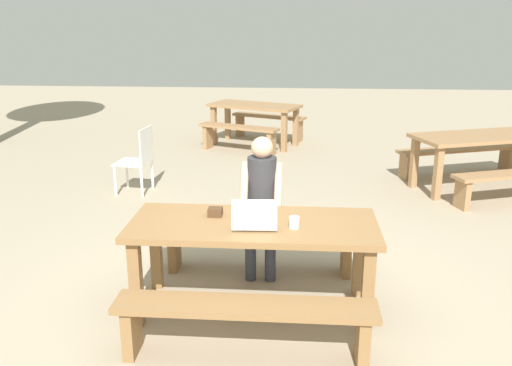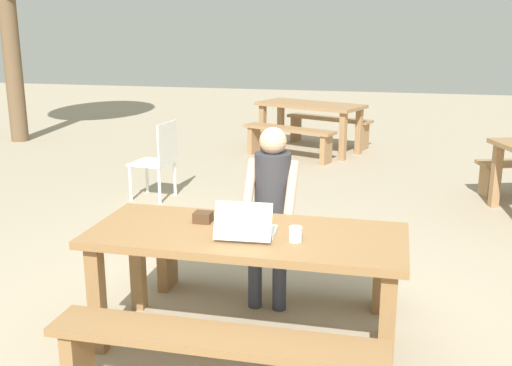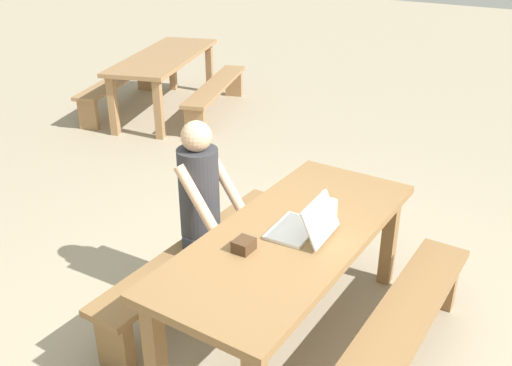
{
  "view_description": "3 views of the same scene",
  "coord_description": "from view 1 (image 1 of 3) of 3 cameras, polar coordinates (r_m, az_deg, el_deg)",
  "views": [
    {
      "loc": [
        0.33,
        -4.03,
        2.31
      ],
      "look_at": [
        0.0,
        0.25,
        1.01
      ],
      "focal_mm": 38.38,
      "sensor_mm": 36.0,
      "label": 1
    },
    {
      "loc": [
        0.86,
        -3.47,
        2.02
      ],
      "look_at": [
        0.0,
        0.25,
        1.01
      ],
      "focal_mm": 42.83,
      "sensor_mm": 36.0,
      "label": 2
    },
    {
      "loc": [
        -2.5,
        -1.36,
        2.45
      ],
      "look_at": [
        0.0,
        0.25,
        1.01
      ],
      "focal_mm": 39.42,
      "sensor_mm": 36.0,
      "label": 3
    }
  ],
  "objects": [
    {
      "name": "ground_plane",
      "position": [
        4.66,
        -0.28,
        -12.91
      ],
      "size": [
        30.0,
        30.0,
        0.0
      ],
      "primitive_type": "plane",
      "color": "tan"
    },
    {
      "name": "picnic_table_front",
      "position": [
        4.37,
        -0.3,
        -5.46
      ],
      "size": [
        1.96,
        0.82,
        0.76
      ],
      "color": "olive",
      "rests_on": "ground"
    },
    {
      "name": "bench_near",
      "position": [
        3.89,
        -1.14,
        -13.8
      ],
      "size": [
        1.82,
        0.3,
        0.43
      ],
      "color": "olive",
      "rests_on": "ground"
    },
    {
      "name": "bench_far",
      "position": [
        5.14,
        0.34,
        -5.86
      ],
      "size": [
        1.82,
        0.3,
        0.43
      ],
      "color": "olive",
      "rests_on": "ground"
    },
    {
      "name": "laptop",
      "position": [
        4.24,
        -0.16,
        -3.76
      ],
      "size": [
        0.36,
        0.36,
        0.23
      ],
      "rotation": [
        0.0,
        0.0,
        3.2
      ],
      "color": "white",
      "rests_on": "picnic_table_front"
    },
    {
      "name": "small_pouch",
      "position": [
        4.47,
        -4.27,
        -3.03
      ],
      "size": [
        0.11,
        0.1,
        0.07
      ],
      "color": "#4C331E",
      "rests_on": "picnic_table_front"
    },
    {
      "name": "coffee_mug",
      "position": [
        4.21,
        4.0,
        -4.12
      ],
      "size": [
        0.08,
        0.08,
        0.09
      ],
      "color": "white",
      "rests_on": "picnic_table_front"
    },
    {
      "name": "person_seated",
      "position": [
        4.96,
        0.59,
        -1.62
      ],
      "size": [
        0.37,
        0.39,
        1.3
      ],
      "color": "#333847",
      "rests_on": "ground"
    },
    {
      "name": "plastic_chair",
      "position": [
        7.59,
        -12.12,
        2.49
      ],
      "size": [
        0.49,
        0.49,
        0.91
      ],
      "rotation": [
        0.0,
        0.0,
        4.59
      ],
      "color": "white",
      "rests_on": "ground"
    },
    {
      "name": "picnic_table_mid",
      "position": [
        10.3,
        -0.16,
        7.48
      ],
      "size": [
        1.81,
        1.31,
        0.77
      ],
      "rotation": [
        0.0,
        0.0,
        -0.38
      ],
      "color": "#9E754C",
      "rests_on": "ground"
    },
    {
      "name": "bench_mid_south",
      "position": [
        9.8,
        -1.82,
        5.22
      ],
      "size": [
        1.49,
        0.83,
        0.47
      ],
      "rotation": [
        0.0,
        0.0,
        -0.38
      ],
      "color": "#9E754C",
      "rests_on": "ground"
    },
    {
      "name": "bench_mid_north",
      "position": [
        10.91,
        1.34,
        6.43
      ],
      "size": [
        1.49,
        0.83,
        0.47
      ],
      "rotation": [
        0.0,
        0.0,
        -0.38
      ],
      "color": "#9E754C",
      "rests_on": "ground"
    },
    {
      "name": "picnic_table_rear",
      "position": [
        8.28,
        23.28,
        3.96
      ],
      "size": [
        2.33,
        1.47,
        0.77
      ],
      "rotation": [
        0.0,
        0.0,
        0.34
      ],
      "color": "#9E754C",
      "rests_on": "ground"
    },
    {
      "name": "bench_rear_north",
      "position": [
        8.89,
        20.31,
        2.86
      ],
      "size": [
        1.96,
        0.95,
        0.42
      ],
      "rotation": [
        0.0,
        0.0,
        0.34
      ],
      "color": "#9E754C",
      "rests_on": "ground"
    }
  ]
}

